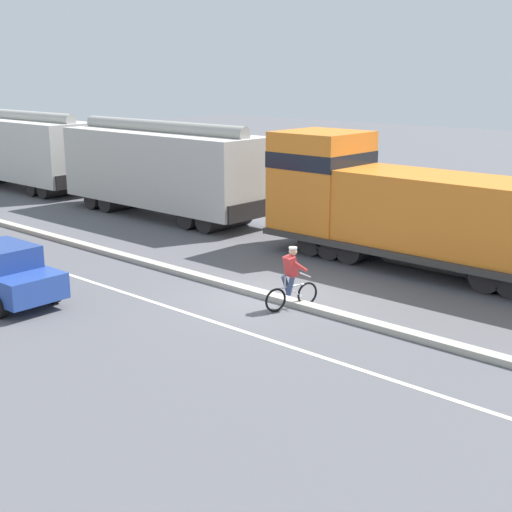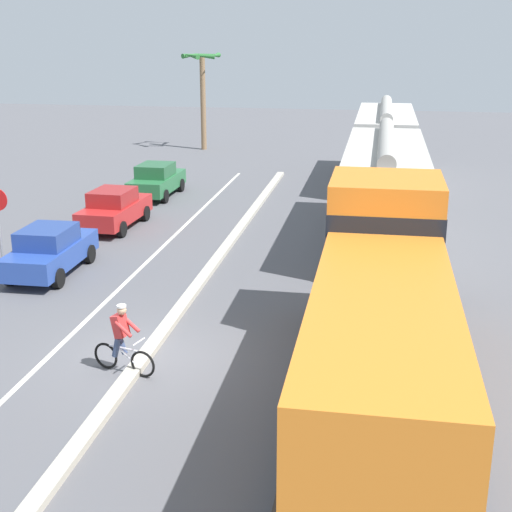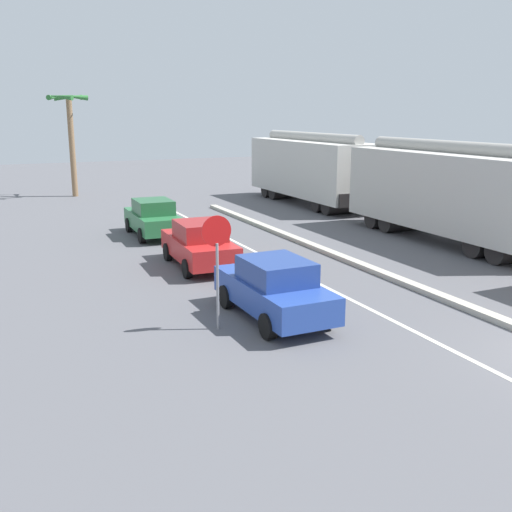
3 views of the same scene
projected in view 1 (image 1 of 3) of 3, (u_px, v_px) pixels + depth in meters
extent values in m
plane|color=#56565B|center=(272.00, 300.00, 20.10)|extent=(120.00, 120.00, 0.00)
cube|color=#B2AD9E|center=(137.00, 260.00, 23.96)|extent=(0.36, 36.00, 0.16)
cube|color=silver|center=(77.00, 277.00, 22.26)|extent=(0.14, 36.00, 0.01)
cube|color=orange|center=(450.00, 215.00, 22.15)|extent=(2.70, 9.86, 2.40)
cube|color=orange|center=(321.00, 181.00, 25.25)|extent=(2.80, 2.80, 3.50)
cube|color=black|center=(322.00, 159.00, 25.05)|extent=(2.83, 2.83, 0.56)
cube|color=#383533|center=(430.00, 249.00, 22.84)|extent=(3.10, 11.60, 0.20)
cylinder|color=#4C4947|center=(430.00, 254.00, 22.88)|extent=(1.10, 3.00, 1.10)
cylinder|color=black|center=(329.00, 236.00, 25.48)|extent=(2.40, 1.00, 1.00)
cylinder|color=black|center=(348.00, 240.00, 24.96)|extent=(2.40, 1.00, 1.00)
cylinder|color=black|center=(367.00, 244.00, 24.44)|extent=(2.40, 1.00, 1.00)
cylinder|color=black|center=(501.00, 269.00, 21.35)|extent=(2.40, 1.00, 1.00)
cube|color=#B7B5AD|center=(162.00, 168.00, 30.89)|extent=(2.90, 10.40, 3.10)
cylinder|color=#9C9A93|center=(161.00, 127.00, 30.45)|extent=(0.60, 9.88, 0.60)
cube|color=black|center=(92.00, 183.00, 34.59)|extent=(2.61, 0.10, 0.70)
cube|color=black|center=(252.00, 211.00, 27.80)|extent=(2.61, 0.10, 0.70)
cylinder|color=black|center=(111.00, 196.00, 33.76)|extent=(2.46, 0.90, 0.90)
cylinder|color=black|center=(126.00, 199.00, 33.05)|extent=(2.46, 0.90, 0.90)
cylinder|color=black|center=(206.00, 214.00, 29.59)|extent=(2.46, 0.90, 0.90)
cylinder|color=black|center=(225.00, 218.00, 28.88)|extent=(2.46, 0.90, 0.90)
cube|color=beige|center=(21.00, 148.00, 38.40)|extent=(2.90, 10.40, 3.10)
cylinder|color=#A4A19B|center=(18.00, 116.00, 37.96)|extent=(0.60, 9.88, 0.60)
cube|color=black|center=(79.00, 180.00, 35.30)|extent=(2.61, 0.10, 0.70)
cylinder|color=black|center=(51.00, 185.00, 37.10)|extent=(2.46, 0.90, 0.90)
cylinder|color=black|center=(63.00, 187.00, 36.39)|extent=(2.46, 0.90, 0.90)
cube|color=#28479E|center=(0.00, 277.00, 19.89)|extent=(1.75, 4.22, 0.70)
cube|color=navy|center=(1.00, 256.00, 19.63)|extent=(1.52, 1.92, 0.60)
cylinder|color=black|center=(3.00, 275.00, 21.39)|extent=(0.23, 0.64, 0.64)
cylinder|color=black|center=(53.00, 292.00, 19.73)|extent=(0.23, 0.64, 0.64)
torus|color=black|center=(307.00, 294.00, 19.55)|extent=(0.65, 0.23, 0.66)
torus|color=black|center=(276.00, 300.00, 19.00)|extent=(0.65, 0.23, 0.66)
cylinder|color=silver|center=(292.00, 286.00, 19.20)|extent=(0.77, 0.26, 0.05)
cylinder|color=silver|center=(295.00, 292.00, 19.29)|extent=(0.48, 0.18, 0.36)
cylinder|color=silver|center=(285.00, 282.00, 19.04)|extent=(0.04, 0.04, 0.30)
cylinder|color=silver|center=(305.00, 275.00, 19.36)|extent=(0.16, 0.47, 0.04)
cylinder|color=#38476B|center=(286.00, 284.00, 19.20)|extent=(0.33, 0.22, 0.52)
cylinder|color=#38476B|center=(290.00, 286.00, 19.04)|extent=(0.29, 0.21, 0.52)
cube|color=red|center=(291.00, 266.00, 19.03)|extent=(0.41, 0.42, 0.57)
sphere|color=tan|center=(293.00, 252.00, 18.96)|extent=(0.22, 0.22, 0.22)
cylinder|color=white|center=(293.00, 248.00, 18.94)|extent=(0.22, 0.22, 0.05)
cylinder|color=red|center=(293.00, 264.00, 19.26)|extent=(0.47, 0.21, 0.36)
cylinder|color=red|center=(300.00, 266.00, 19.00)|extent=(0.47, 0.21, 0.36)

